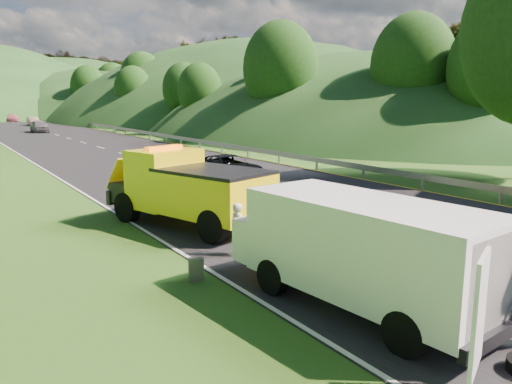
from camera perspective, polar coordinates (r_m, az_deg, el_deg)
ground at (r=14.97m, az=8.66°, el=-6.49°), size 320.00×320.00×0.00m
road_surface at (r=52.34m, az=-19.15°, el=5.36°), size 14.00×200.00×0.02m
guardrail at (r=66.32m, az=-15.68°, el=6.57°), size 0.06×140.00×1.52m
tree_line_right at (r=77.90m, az=-8.38°, el=7.42°), size 14.00×140.00×14.00m
hills_backdrop at (r=146.27m, az=-27.04°, el=7.89°), size 201.00×288.60×44.00m
tow_truck at (r=17.37m, az=-7.83°, el=0.45°), size 4.08×6.72×2.72m
white_van at (r=10.69m, az=11.80°, el=-6.22°), size 3.62×6.85×2.35m
woman at (r=14.29m, az=-2.03°, el=-7.22°), size 0.46×0.59×1.50m
child at (r=13.35m, az=5.30°, el=-8.57°), size 0.62×0.54×1.10m
suitcase at (r=12.35m, az=-6.86°, el=-8.80°), size 0.41×0.31×0.58m
passing_suv at (r=26.96m, az=-3.09°, el=1.34°), size 2.31×4.86×1.34m
dist_car_a at (r=69.78m, az=-23.45°, el=6.27°), size 1.82×4.53×1.54m
dist_car_b at (r=87.26m, az=-24.07°, el=6.95°), size 1.42×4.06×1.34m
dist_car_c at (r=102.67m, az=-26.03°, el=7.23°), size 1.96×4.82×1.40m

